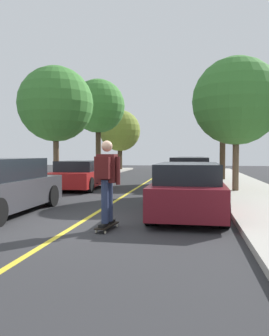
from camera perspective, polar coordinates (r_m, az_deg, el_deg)
The scene contains 14 objects.
ground at distance 7.96m, azimuth -9.52°, elevation -9.22°, with size 80.00×80.00×0.00m, color #2D2D30.
center_line at distance 11.76m, azimuth -3.13°, elevation -5.42°, with size 0.12×39.20×0.01m, color gold.
parked_car_left_near at distance 15.79m, azimuth -9.00°, elevation -1.12°, with size 2.00×4.07×1.28m.
parked_car_right_nearest at distance 9.23m, azimuth 8.86°, elevation -3.39°, with size 1.86×4.66×1.35m.
parked_car_right_near at distance 16.30m, azimuth 9.14°, elevation -0.79°, with size 2.07×4.73×1.43m.
parked_car_right_far at distance 23.02m, azimuth 9.25°, elevation 0.07°, with size 2.02×4.71×1.40m.
parked_car_right_farthest at distance 28.58m, azimuth 9.30°, elevation 0.44°, with size 1.97×4.12×1.32m.
street_tree_left_nearest at distance 18.11m, azimuth -12.84°, elevation 10.18°, with size 3.76×3.76×5.83m.
street_tree_left_near at distance 25.72m, azimuth -6.00°, elevation 10.03°, with size 3.88×3.88×6.86m.
street_tree_left_far at distance 33.00m, azimuth -2.41°, elevation 6.12°, with size 3.87×3.87×5.58m.
street_tree_right_nearest at distance 14.46m, azimuth 16.40°, elevation 10.48°, with size 3.46×3.46×5.26m.
street_tree_right_near at distance 20.64m, azimuth 14.34°, elevation 10.28°, with size 3.31×3.31×6.01m.
skateboard at distance 7.37m, azimuth -4.51°, elevation -9.43°, with size 0.34×0.86×0.10m.
skateboarder at distance 7.20m, azimuth -4.64°, elevation -1.49°, with size 0.59×0.71×1.76m.
Camera 1 is at (2.55, -7.37, 1.59)m, focal length 37.09 mm.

